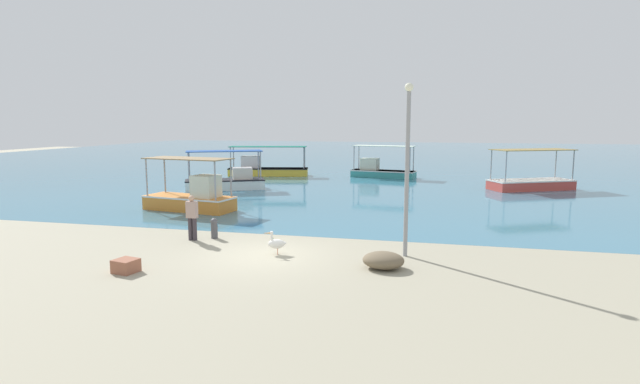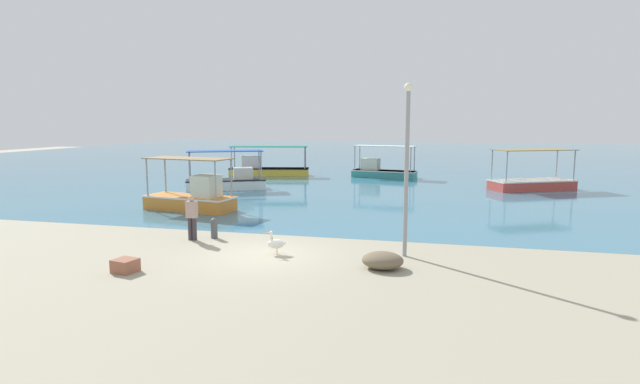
% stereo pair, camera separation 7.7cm
% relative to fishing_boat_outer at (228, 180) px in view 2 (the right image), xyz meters
% --- Properties ---
extents(ground, '(120.00, 120.00, 0.00)m').
position_rel_fishing_boat_outer_xyz_m(ground, '(7.82, -14.84, -0.58)').
color(ground, '#A19A82').
extents(harbor_water, '(110.00, 90.00, 0.00)m').
position_rel_fishing_boat_outer_xyz_m(harbor_water, '(7.82, 33.16, -0.58)').
color(harbor_water, teal).
rests_on(harbor_water, ground).
extents(fishing_boat_outer, '(5.25, 3.70, 2.52)m').
position_rel_fishing_boat_outer_xyz_m(fishing_boat_outer, '(0.00, 0.00, 0.00)').
color(fishing_boat_outer, white).
rests_on(fishing_boat_outer, harbor_water).
extents(fishing_boat_far_left, '(4.80, 2.38, 2.61)m').
position_rel_fishing_boat_outer_xyz_m(fishing_boat_far_left, '(1.49, -7.64, 0.08)').
color(fishing_boat_far_left, orange).
rests_on(fishing_boat_far_left, harbor_water).
extents(fishing_boat_near_left, '(6.61, 2.75, 2.39)m').
position_rel_fishing_boat_outer_xyz_m(fishing_boat_near_left, '(-0.39, 8.43, 0.01)').
color(fishing_boat_near_left, gold).
rests_on(fishing_boat_near_left, harbor_water).
extents(fishing_boat_far_right, '(5.22, 2.35, 2.51)m').
position_rel_fishing_boat_outer_xyz_m(fishing_boat_far_right, '(8.91, 9.35, 0.01)').
color(fishing_boat_far_right, teal).
rests_on(fishing_boat_far_right, harbor_water).
extents(fishing_boat_center, '(5.69, 4.13, 2.61)m').
position_rel_fishing_boat_outer_xyz_m(fishing_boat_center, '(19.24, 4.45, -0.07)').
color(fishing_boat_center, '#C3433A').
rests_on(fishing_boat_center, harbor_water).
extents(pelican, '(0.78, 0.46, 0.80)m').
position_rel_fishing_boat_outer_xyz_m(pelican, '(8.17, -14.60, -0.21)').
color(pelican, '#E0997A').
rests_on(pelican, ground).
extents(lamp_post, '(0.28, 0.28, 5.60)m').
position_rel_fishing_boat_outer_xyz_m(lamp_post, '(12.36, -13.80, 2.57)').
color(lamp_post, gray).
rests_on(lamp_post, ground).
extents(mooring_bollard, '(0.26, 0.26, 0.77)m').
position_rel_fishing_boat_outer_xyz_m(mooring_bollard, '(5.15, -12.93, -0.17)').
color(mooring_bollard, '#47474C').
rests_on(mooring_bollard, ground).
extents(fisherman_standing, '(0.40, 0.22, 1.69)m').
position_rel_fishing_boat_outer_xyz_m(fisherman_standing, '(4.50, -13.41, 0.32)').
color(fisherman_standing, '#393138').
rests_on(fisherman_standing, ground).
extents(net_pile, '(1.26, 1.07, 0.51)m').
position_rel_fishing_boat_outer_xyz_m(net_pile, '(11.81, -15.39, -0.33)').
color(net_pile, brown).
rests_on(net_pile, ground).
extents(cargo_crate, '(0.74, 0.71, 0.39)m').
position_rel_fishing_boat_outer_xyz_m(cargo_crate, '(4.49, -17.52, -0.39)').
color(cargo_crate, '#975942').
rests_on(cargo_crate, ground).
extents(glass_bottle, '(0.07, 0.07, 0.27)m').
position_rel_fishing_boat_outer_xyz_m(glass_bottle, '(7.53, -13.12, -0.48)').
color(glass_bottle, '#3F7F4C').
rests_on(glass_bottle, ground).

